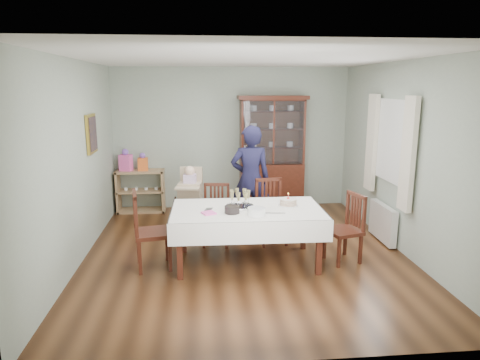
{
  "coord_description": "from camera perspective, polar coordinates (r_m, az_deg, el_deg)",
  "views": [
    {
      "loc": [
        -0.61,
        -5.74,
        2.34
      ],
      "look_at": [
        -0.05,
        0.2,
        1.03
      ],
      "focal_mm": 32.0,
      "sensor_mm": 36.0,
      "label": 1
    }
  ],
  "objects": [
    {
      "name": "gift_bag_pink",
      "position": [
        8.23,
        -14.99,
        2.46
      ],
      "size": [
        0.26,
        0.21,
        0.41
      ],
      "color": "#FF5DB8",
      "rests_on": "sideboard"
    },
    {
      "name": "high_chair",
      "position": [
        7.01,
        -6.61,
        -3.53
      ],
      "size": [
        0.56,
        0.56,
        1.1
      ],
      "rotation": [
        0.0,
        0.0,
        -0.17
      ],
      "color": "black",
      "rests_on": "floor"
    },
    {
      "name": "cake_knife",
      "position": [
        5.46,
        4.59,
        -4.43
      ],
      "size": [
        0.29,
        0.06,
        0.01
      ],
      "primitive_type": "cube",
      "rotation": [
        0.0,
        0.0,
        -0.13
      ],
      "color": "silver",
      "rests_on": "dining_table"
    },
    {
      "name": "napkin_stack",
      "position": [
        5.45,
        -4.2,
        -4.42
      ],
      "size": [
        0.2,
        0.2,
        0.02
      ],
      "primitive_type": "cube",
      "rotation": [
        0.0,
        0.0,
        0.43
      ],
      "color": "#FF5DB8",
      "rests_on": "dining_table"
    },
    {
      "name": "curtain_left",
      "position": [
        6.15,
        21.52,
        3.18
      ],
      "size": [
        0.07,
        0.3,
        1.55
      ],
      "primitive_type": "cube",
      "color": "silver",
      "rests_on": "room_shell"
    },
    {
      "name": "window",
      "position": [
        6.71,
        19.69,
        4.89
      ],
      "size": [
        0.04,
        1.02,
        1.22
      ],
      "primitive_type": "cube",
      "color": "white",
      "rests_on": "room_shell"
    },
    {
      "name": "sideboard",
      "position": [
        8.33,
        -13.08,
        -1.43
      ],
      "size": [
        0.9,
        0.38,
        0.8
      ],
      "color": "tan",
      "rests_on": "floor"
    },
    {
      "name": "dining_table",
      "position": [
        5.78,
        0.93,
        -7.41
      ],
      "size": [
        2.02,
        1.18,
        0.76
      ],
      "rotation": [
        0.0,
        0.0,
        -0.02
      ],
      "color": "#4B1E12",
      "rests_on": "floor"
    },
    {
      "name": "woman",
      "position": [
        6.9,
        1.4,
        0.09
      ],
      "size": [
        0.64,
        0.42,
        1.75
      ],
      "primitive_type": "imported",
      "rotation": [
        0.0,
        0.0,
        3.15
      ],
      "color": "black",
      "rests_on": "floor"
    },
    {
      "name": "curtain_right",
      "position": [
        7.27,
        17.16,
        4.78
      ],
      "size": [
        0.07,
        0.3,
        1.55
      ],
      "primitive_type": "cube",
      "color": "silver",
      "rests_on": "room_shell"
    },
    {
      "name": "china_cabinet",
      "position": [
        8.2,
        4.26,
        3.8
      ],
      "size": [
        1.3,
        0.48,
        2.18
      ],
      "color": "#4B1E12",
      "rests_on": "floor"
    },
    {
      "name": "room_shell",
      "position": [
        6.33,
        0.2,
        6.6
      ],
      "size": [
        5.0,
        5.0,
        5.0
      ],
      "color": "#9EAA99",
      "rests_on": "floor"
    },
    {
      "name": "cutlery",
      "position": [
        5.62,
        -4.58,
        -3.95
      ],
      "size": [
        0.15,
        0.19,
        0.01
      ],
      "primitive_type": null,
      "rotation": [
        0.0,
        0.0,
        -0.27
      ],
      "color": "silver",
      "rests_on": "dining_table"
    },
    {
      "name": "chair_far_right",
      "position": [
        6.56,
        4.19,
        -5.9
      ],
      "size": [
        0.49,
        0.49,
        0.97
      ],
      "rotation": [
        0.0,
        0.0,
        0.14
      ],
      "color": "#4B1E12",
      "rests_on": "floor"
    },
    {
      "name": "plate_stack_white",
      "position": [
        5.36,
        2.21,
        -4.23
      ],
      "size": [
        0.3,
        0.3,
        0.1
      ],
      "primitive_type": "cylinder",
      "rotation": [
        0.0,
        0.0,
        -0.4
      ],
      "color": "white",
      "rests_on": "dining_table"
    },
    {
      "name": "gift_bag_orange",
      "position": [
        8.19,
        -12.83,
        2.28
      ],
      "size": [
        0.19,
        0.14,
        0.34
      ],
      "color": "orange",
      "rests_on": "sideboard"
    },
    {
      "name": "chair_far_left",
      "position": [
        6.5,
        -3.21,
        -6.24
      ],
      "size": [
        0.46,
        0.46,
        0.9
      ],
      "rotation": [
        0.0,
        0.0,
        -0.13
      ],
      "color": "#4B1E12",
      "rests_on": "floor"
    },
    {
      "name": "radiator",
      "position": [
        6.95,
        18.49,
        -5.37
      ],
      "size": [
        0.1,
        0.8,
        0.55
      ],
      "primitive_type": "cube",
      "color": "white",
      "rests_on": "floor"
    },
    {
      "name": "birthday_cake",
      "position": [
        5.82,
        6.44,
        -2.98
      ],
      "size": [
        0.26,
        0.26,
        0.18
      ],
      "color": "white",
      "rests_on": "dining_table"
    },
    {
      "name": "chair_end_right",
      "position": [
        6.04,
        13.65,
        -7.98
      ],
      "size": [
        0.52,
        0.52,
        0.93
      ],
      "rotation": [
        0.0,
        0.0,
        -1.28
      ],
      "color": "#4B1E12",
      "rests_on": "floor"
    },
    {
      "name": "champagne_tray",
      "position": [
        5.71,
        -0.04,
        -2.97
      ],
      "size": [
        0.38,
        0.38,
        0.23
      ],
      "color": "silver",
      "rests_on": "dining_table"
    },
    {
      "name": "picture_frame",
      "position": [
        6.77,
        -19.19,
        5.83
      ],
      "size": [
        0.04,
        0.48,
        0.58
      ],
      "primitive_type": "cube",
      "color": "gold",
      "rests_on": "room_shell"
    },
    {
      "name": "plate_stack_dark",
      "position": [
        5.46,
        -1.07,
        -3.96
      ],
      "size": [
        0.21,
        0.21,
        0.09
      ],
      "primitive_type": "cylinder",
      "rotation": [
        0.0,
        0.0,
        0.1
      ],
      "color": "black",
      "rests_on": "dining_table"
    },
    {
      "name": "floor",
      "position": [
        6.23,
        0.67,
        -9.71
      ],
      "size": [
        5.0,
        5.0,
        0.0
      ],
      "primitive_type": "plane",
      "color": "#593319",
      "rests_on": "ground"
    },
    {
      "name": "chair_end_left",
      "position": [
        5.77,
        -11.65,
        -8.53
      ],
      "size": [
        0.54,
        0.54,
        1.03
      ],
      "rotation": [
        0.0,
        0.0,
        1.75
      ],
      "color": "#4B1E12",
      "rests_on": "floor"
    }
  ]
}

